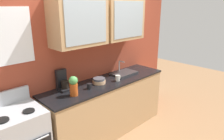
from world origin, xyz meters
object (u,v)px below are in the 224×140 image
(sink_faucet, at_px, (124,73))
(cup_near_bowls, at_px, (89,86))
(bowl_stack, at_px, (99,81))
(cup_near_sink, at_px, (118,78))
(coffee_maker, at_px, (63,82))
(vase, at_px, (74,85))

(sink_faucet, bearing_deg, cup_near_bowls, -172.61)
(bowl_stack, xyz_separation_m, cup_near_sink, (0.28, -0.13, 0.01))
(coffee_maker, bearing_deg, bowl_stack, -19.53)
(sink_faucet, distance_m, bowl_stack, 0.62)
(bowl_stack, bearing_deg, cup_near_bowls, -164.84)
(sink_faucet, bearing_deg, coffee_maker, 172.95)
(vase, bearing_deg, coffee_maker, 87.48)
(vase, xyz_separation_m, cup_near_bowls, (0.29, 0.04, -0.10))
(coffee_maker, bearing_deg, sink_faucet, -7.05)
(bowl_stack, distance_m, cup_near_bowls, 0.25)
(cup_near_bowls, bearing_deg, sink_faucet, 7.39)
(sink_faucet, height_order, bowl_stack, sink_faucet)
(cup_near_sink, height_order, cup_near_bowls, cup_near_sink)
(cup_near_sink, relative_size, cup_near_bowls, 1.10)
(sink_faucet, relative_size, cup_near_sink, 4.19)
(vase, distance_m, cup_near_bowls, 0.31)
(sink_faucet, relative_size, bowl_stack, 2.30)
(bowl_stack, relative_size, vase, 0.73)
(cup_near_bowls, bearing_deg, bowl_stack, 15.16)
(coffee_maker, bearing_deg, cup_near_bowls, -42.16)
(vase, distance_m, cup_near_sink, 0.83)
(cup_near_sink, distance_m, coffee_maker, 0.87)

